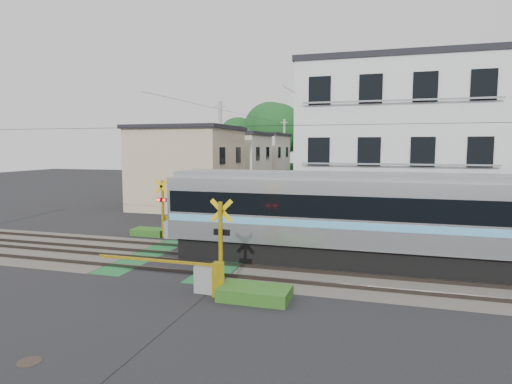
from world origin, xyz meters
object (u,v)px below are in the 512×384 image
(crossing_signal_near, at_px, (208,272))
(crossing_signal_far, at_px, (171,224))
(pedestrian, at_px, (309,183))
(apartment_block, at_px, (394,148))
(manhole_cover, at_px, (29,362))

(crossing_signal_near, xyz_separation_m, crossing_signal_far, (-5.17, 7.31, 0.00))
(crossing_signal_far, relative_size, pedestrian, 2.86)
(crossing_signal_far, relative_size, apartment_block, 0.46)
(pedestrian, xyz_separation_m, manhole_cover, (0.27, -38.81, -0.82))
(manhole_cover, bearing_deg, crossing_signal_near, 68.87)
(crossing_signal_near, distance_m, manhole_cover, 5.72)
(crossing_signal_near, bearing_deg, pedestrian, 93.96)
(crossing_signal_far, height_order, pedestrian, crossing_signal_far)
(apartment_block, xyz_separation_m, pedestrian, (-8.23, 20.37, -3.83))
(apartment_block, height_order, manhole_cover, apartment_block)
(crossing_signal_near, distance_m, crossing_signal_far, 8.95)
(crossing_signal_far, xyz_separation_m, pedestrian, (2.85, 26.21, 0.12))
(apartment_block, bearing_deg, crossing_signal_near, -114.22)
(crossing_signal_near, height_order, manhole_cover, crossing_signal_near)
(crossing_signal_near, bearing_deg, apartment_block, 65.78)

